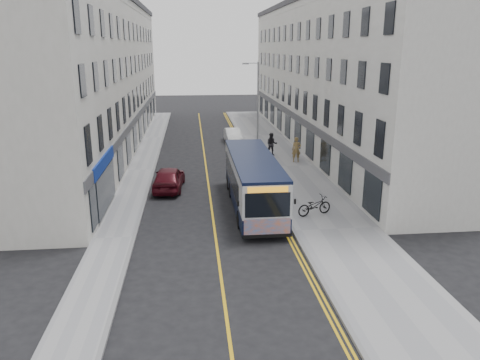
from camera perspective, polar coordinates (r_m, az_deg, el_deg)
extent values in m
plane|color=black|center=(24.71, -3.17, -5.71)|extent=(140.00, 140.00, 0.00)
cube|color=gray|center=(36.82, 5.64, 1.64)|extent=(4.50, 64.00, 0.12)
cube|color=gray|center=(36.32, -12.04, 1.16)|extent=(2.00, 64.00, 0.12)
cube|color=slate|center=(36.45, 2.17, 1.56)|extent=(0.18, 64.00, 0.13)
cube|color=slate|center=(36.22, -10.47, 1.21)|extent=(0.18, 64.00, 0.13)
cube|color=gold|center=(36.13, -4.13, 1.30)|extent=(0.12, 64.00, 0.01)
cube|color=gold|center=(36.40, 1.47, 1.45)|extent=(0.10, 64.00, 0.01)
cube|color=gold|center=(36.43, 1.78, 1.46)|extent=(0.10, 64.00, 0.01)
cube|color=silver|center=(45.77, 10.19, 12.43)|extent=(6.00, 46.00, 13.00)
cube|color=silver|center=(44.75, -16.57, 11.96)|extent=(6.00, 46.00, 13.00)
cylinder|color=gray|center=(37.67, 2.18, 8.14)|extent=(0.14, 0.14, 8.00)
cylinder|color=gray|center=(37.28, 1.46, 14.08)|extent=(1.00, 0.08, 0.08)
cube|color=gray|center=(37.22, 0.68, 14.00)|extent=(0.50, 0.18, 0.12)
cube|color=black|center=(27.29, 1.58, -1.87)|extent=(2.38, 10.49, 0.86)
cube|color=#B8BCC0|center=(26.92, 1.60, 0.74)|extent=(2.38, 10.49, 1.72)
cube|color=black|center=(26.69, 1.62, 2.68)|extent=(2.40, 10.49, 0.15)
cube|color=black|center=(27.40, -1.07, 0.60)|extent=(0.04, 8.20, 1.10)
cube|color=black|center=(27.70, 3.93, 0.74)|extent=(0.04, 8.20, 1.10)
cube|color=black|center=(21.97, 3.39, -3.08)|extent=(2.14, 0.04, 1.19)
cube|color=#E05812|center=(22.37, 3.34, -5.85)|extent=(2.24, 0.04, 0.91)
cube|color=orange|center=(21.73, 3.42, -1.18)|extent=(1.91, 0.04, 0.27)
cylinder|color=black|center=(24.31, 0.02, -4.84)|extent=(0.27, 0.95, 0.95)
cylinder|color=black|center=(24.61, 5.03, -4.64)|extent=(0.27, 0.95, 0.95)
cylinder|color=black|center=(29.25, -1.05, -1.22)|extent=(0.27, 0.95, 0.95)
cylinder|color=black|center=(29.50, 3.12, -1.09)|extent=(0.27, 0.95, 0.95)
cylinder|color=black|center=(30.89, -1.32, -0.29)|extent=(0.27, 0.95, 0.95)
cylinder|color=black|center=(31.13, 2.63, -0.17)|extent=(0.27, 0.95, 0.95)
imported|color=black|center=(26.15, 9.05, -3.11)|extent=(2.17, 1.31, 1.08)
imported|color=olive|center=(37.98, 6.89, 3.70)|extent=(0.81, 0.60, 2.02)
imported|color=black|center=(40.14, 3.89, 4.38)|extent=(1.04, 0.86, 1.94)
imported|color=white|center=(46.33, -0.88, 5.44)|extent=(1.58, 4.13, 1.34)
imported|color=#490C15|center=(31.13, -8.67, 0.23)|extent=(2.19, 4.68, 1.55)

